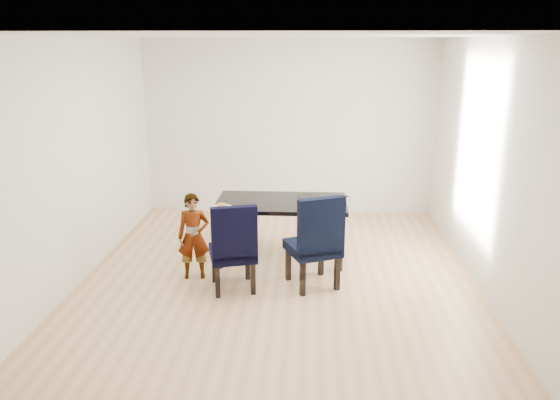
# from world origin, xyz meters

# --- Properties ---
(floor) EXTENTS (4.50, 5.00, 0.01)m
(floor) POSITION_xyz_m (0.00, 0.00, -0.01)
(floor) COLOR tan
(floor) RESTS_ON ground
(ceiling) EXTENTS (4.50, 5.00, 0.01)m
(ceiling) POSITION_xyz_m (0.00, 0.00, 2.71)
(ceiling) COLOR white
(ceiling) RESTS_ON wall_back
(wall_back) EXTENTS (4.50, 0.01, 2.70)m
(wall_back) POSITION_xyz_m (0.00, 2.50, 1.35)
(wall_back) COLOR silver
(wall_back) RESTS_ON ground
(wall_front) EXTENTS (4.50, 0.01, 2.70)m
(wall_front) POSITION_xyz_m (0.00, -2.50, 1.35)
(wall_front) COLOR white
(wall_front) RESTS_ON ground
(wall_left) EXTENTS (0.01, 5.00, 2.70)m
(wall_left) POSITION_xyz_m (-2.25, 0.00, 1.35)
(wall_left) COLOR silver
(wall_left) RESTS_ON ground
(wall_right) EXTENTS (0.01, 5.00, 2.70)m
(wall_right) POSITION_xyz_m (2.25, 0.00, 1.35)
(wall_right) COLOR silver
(wall_right) RESTS_ON ground
(dining_table) EXTENTS (1.60, 0.90, 0.75)m
(dining_table) POSITION_xyz_m (0.00, 0.50, 0.38)
(dining_table) COLOR black
(dining_table) RESTS_ON floor
(chair_left) EXTENTS (0.60, 0.61, 1.01)m
(chair_left) POSITION_xyz_m (-0.48, -0.42, 0.50)
(chair_left) COLOR black
(chair_left) RESTS_ON floor
(chair_right) EXTENTS (0.69, 0.70, 1.08)m
(chair_right) POSITION_xyz_m (0.39, -0.28, 0.54)
(chair_right) COLOR black
(chair_right) RESTS_ON floor
(child) EXTENTS (0.40, 0.29, 1.00)m
(child) POSITION_xyz_m (-0.97, -0.15, 0.50)
(child) COLOR orange
(child) RESTS_ON floor
(plate) EXTENTS (0.30, 0.30, 0.01)m
(plate) POSITION_xyz_m (-0.68, 0.15, 0.76)
(plate) COLOR silver
(plate) RESTS_ON dining_table
(sandwich) EXTENTS (0.15, 0.10, 0.05)m
(sandwich) POSITION_xyz_m (-0.69, 0.15, 0.79)
(sandwich) COLOR #A27F3A
(sandwich) RESTS_ON plate
(laptop) EXTENTS (0.34, 0.33, 0.02)m
(laptop) POSITION_xyz_m (0.68, 0.66, 0.76)
(laptop) COLOR black
(laptop) RESTS_ON dining_table
(cable_tangle) EXTENTS (0.19, 0.19, 0.01)m
(cable_tangle) POSITION_xyz_m (0.32, 0.55, 0.75)
(cable_tangle) COLOR black
(cable_tangle) RESTS_ON dining_table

